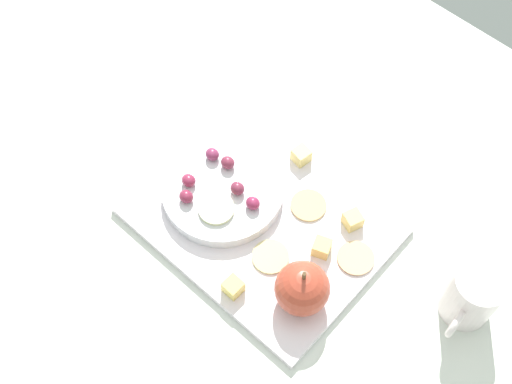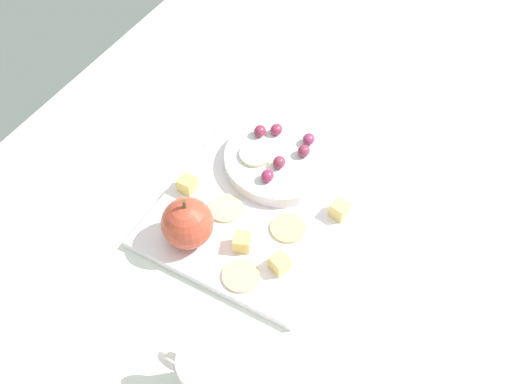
{
  "view_description": "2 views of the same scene",
  "coord_description": "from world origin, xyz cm",
  "px_view_note": "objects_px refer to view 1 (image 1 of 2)",
  "views": [
    {
      "loc": [
        -29.33,
        35.81,
        88.07
      ],
      "look_at": [
        0.94,
        2.32,
        7.47
      ],
      "focal_mm": 49.08,
      "sensor_mm": 36.0,
      "label": 1
    },
    {
      "loc": [
        -47.08,
        -20.4,
        69.32
      ],
      "look_at": [
        -3.61,
        3.79,
        8.22
      ],
      "focal_mm": 41.16,
      "sensor_mm": 36.0,
      "label": 2
    }
  ],
  "objects_px": {
    "cheese_cube_2": "(353,220)",
    "grape_4": "(228,163)",
    "cracker_2": "(270,257)",
    "grape_3": "(186,196)",
    "apple_whole": "(302,288)",
    "grape_5": "(254,204)",
    "grape_0": "(237,188)",
    "cracker_1": "(358,255)",
    "grape_2": "(189,180)",
    "grape_1": "(212,154)",
    "cup": "(472,296)",
    "cheese_cube_3": "(233,287)",
    "serving_dish": "(223,190)",
    "cracker_0": "(308,205)",
    "cheese_cube_0": "(322,247)",
    "cheese_cube_1": "(301,155)",
    "platter": "(261,220)",
    "apple_slice_0": "(216,209)"
  },
  "relations": [
    {
      "from": "serving_dish",
      "to": "cracker_0",
      "type": "height_order",
      "value": "serving_dish"
    },
    {
      "from": "cheese_cube_3",
      "to": "grape_5",
      "type": "xyz_separation_m",
      "value": [
        0.05,
        -0.1,
        0.02
      ]
    },
    {
      "from": "grape_0",
      "to": "grape_3",
      "type": "height_order",
      "value": "same"
    },
    {
      "from": "cheese_cube_3",
      "to": "cracker_0",
      "type": "distance_m",
      "value": 0.16
    },
    {
      "from": "platter",
      "to": "grape_1",
      "type": "bearing_deg",
      "value": -8.95
    },
    {
      "from": "serving_dish",
      "to": "apple_whole",
      "type": "bearing_deg",
      "value": 165.91
    },
    {
      "from": "grape_2",
      "to": "grape_4",
      "type": "xyz_separation_m",
      "value": [
        -0.02,
        -0.05,
        0.0
      ]
    },
    {
      "from": "cheese_cube_3",
      "to": "apple_slice_0",
      "type": "bearing_deg",
      "value": -35.23
    },
    {
      "from": "cheese_cube_3",
      "to": "cheese_cube_2",
      "type": "bearing_deg",
      "value": -106.8
    },
    {
      "from": "serving_dish",
      "to": "cheese_cube_3",
      "type": "xyz_separation_m",
      "value": [
        -0.11,
        0.09,
        0.0
      ]
    },
    {
      "from": "grape_2",
      "to": "grape_5",
      "type": "height_order",
      "value": "same"
    },
    {
      "from": "serving_dish",
      "to": "grape_3",
      "type": "distance_m",
      "value": 0.05
    },
    {
      "from": "grape_1",
      "to": "cup",
      "type": "height_order",
      "value": "cup"
    },
    {
      "from": "serving_dish",
      "to": "cheese_cube_0",
      "type": "xyz_separation_m",
      "value": [
        -0.15,
        -0.02,
        0.0
      ]
    },
    {
      "from": "cracker_1",
      "to": "grape_3",
      "type": "bearing_deg",
      "value": 24.08
    },
    {
      "from": "cheese_cube_3",
      "to": "cracker_1",
      "type": "relative_size",
      "value": 0.45
    },
    {
      "from": "cracker_2",
      "to": "grape_3",
      "type": "relative_size",
      "value": 2.5
    },
    {
      "from": "cheese_cube_3",
      "to": "grape_2",
      "type": "height_order",
      "value": "grape_2"
    },
    {
      "from": "apple_whole",
      "to": "cracker_2",
      "type": "xyz_separation_m",
      "value": [
        0.07,
        -0.02,
        -0.03
      ]
    },
    {
      "from": "cheese_cube_1",
      "to": "cracker_1",
      "type": "height_order",
      "value": "cheese_cube_1"
    },
    {
      "from": "cracker_1",
      "to": "grape_2",
      "type": "distance_m",
      "value": 0.24
    },
    {
      "from": "serving_dish",
      "to": "cracker_2",
      "type": "relative_size",
      "value": 3.39
    },
    {
      "from": "serving_dish",
      "to": "cracker_0",
      "type": "distance_m",
      "value": 0.12
    },
    {
      "from": "apple_whole",
      "to": "grape_5",
      "type": "relative_size",
      "value": 3.53
    },
    {
      "from": "cheese_cube_2",
      "to": "grape_0",
      "type": "relative_size",
      "value": 1.13
    },
    {
      "from": "cup",
      "to": "cracker_2",
      "type": "bearing_deg",
      "value": 27.09
    },
    {
      "from": "serving_dish",
      "to": "platter",
      "type": "bearing_deg",
      "value": -173.12
    },
    {
      "from": "grape_1",
      "to": "grape_4",
      "type": "distance_m",
      "value": 0.03
    },
    {
      "from": "cracker_1",
      "to": "apple_slice_0",
      "type": "distance_m",
      "value": 0.19
    },
    {
      "from": "cheese_cube_3",
      "to": "apple_slice_0",
      "type": "xyz_separation_m",
      "value": [
        0.09,
        -0.06,
        0.01
      ]
    },
    {
      "from": "grape_5",
      "to": "apple_slice_0",
      "type": "relative_size",
      "value": 0.41
    },
    {
      "from": "cheese_cube_2",
      "to": "grape_2",
      "type": "relative_size",
      "value": 1.13
    },
    {
      "from": "grape_1",
      "to": "cup",
      "type": "xyz_separation_m",
      "value": [
        -0.38,
        -0.06,
        0.0
      ]
    },
    {
      "from": "cheese_cube_1",
      "to": "cheese_cube_2",
      "type": "relative_size",
      "value": 1.0
    },
    {
      "from": "cheese_cube_0",
      "to": "cheese_cube_1",
      "type": "height_order",
      "value": "same"
    },
    {
      "from": "grape_1",
      "to": "grape_5",
      "type": "bearing_deg",
      "value": 168.59
    },
    {
      "from": "cracker_2",
      "to": "grape_4",
      "type": "xyz_separation_m",
      "value": [
        0.13,
        -0.06,
        0.03
      ]
    },
    {
      "from": "cheese_cube_1",
      "to": "grape_3",
      "type": "xyz_separation_m",
      "value": [
        0.06,
        0.16,
        0.02
      ]
    },
    {
      "from": "grape_0",
      "to": "grape_4",
      "type": "xyz_separation_m",
      "value": [
        0.04,
        -0.02,
        -0.0
      ]
    },
    {
      "from": "cheese_cube_3",
      "to": "cracker_2",
      "type": "relative_size",
      "value": 0.45
    },
    {
      "from": "cheese_cube_2",
      "to": "grape_3",
      "type": "height_order",
      "value": "grape_3"
    },
    {
      "from": "platter",
      "to": "cup",
      "type": "bearing_deg",
      "value": -163.72
    },
    {
      "from": "grape_2",
      "to": "apple_slice_0",
      "type": "height_order",
      "value": "grape_2"
    },
    {
      "from": "serving_dish",
      "to": "cheese_cube_3",
      "type": "relative_size",
      "value": 7.52
    },
    {
      "from": "cheese_cube_2",
      "to": "grape_4",
      "type": "height_order",
      "value": "grape_4"
    },
    {
      "from": "serving_dish",
      "to": "grape_4",
      "type": "bearing_deg",
      "value": -60.17
    },
    {
      "from": "apple_whole",
      "to": "cheese_cube_3",
      "type": "bearing_deg",
      "value": 34.62
    },
    {
      "from": "cheese_cube_2",
      "to": "grape_2",
      "type": "bearing_deg",
      "value": 29.05
    },
    {
      "from": "cracker_1",
      "to": "cracker_2",
      "type": "xyz_separation_m",
      "value": [
        0.08,
        0.08,
        0.0
      ]
    },
    {
      "from": "platter",
      "to": "grape_3",
      "type": "xyz_separation_m",
      "value": [
        0.08,
        0.05,
        0.03
      ]
    }
  ]
}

